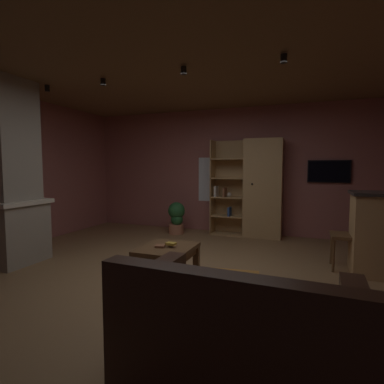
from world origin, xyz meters
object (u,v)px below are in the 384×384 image
at_px(dining_chair, 355,231).
at_px(wall_mounted_tv, 329,171).
at_px(leather_couch, 238,342).
at_px(stone_fireplace, 3,181).
at_px(table_book_0, 160,246).
at_px(table_book_1, 171,244).
at_px(potted_floor_plant, 176,217).
at_px(bookshelf_cabinet, 258,189).
at_px(coffee_table, 167,254).

bearing_deg(dining_chair, wall_mounted_tv, 97.27).
bearing_deg(leather_couch, stone_fireplace, 160.26).
height_order(table_book_0, table_book_1, table_book_1).
bearing_deg(potted_floor_plant, bookshelf_cabinet, 10.66).
height_order(bookshelf_cabinet, wall_mounted_tv, bookshelf_cabinet).
bearing_deg(stone_fireplace, coffee_table, 1.18).
bearing_deg(potted_floor_plant, wall_mounted_tv, 10.10).
bearing_deg(stone_fireplace, bookshelf_cabinet, 42.01).
relative_size(coffee_table, table_book_0, 6.40).
height_order(leather_couch, dining_chair, dining_chair).
relative_size(bookshelf_cabinet, table_book_0, 17.72).
distance_m(stone_fireplace, coffee_table, 2.69).
xyz_separation_m(bookshelf_cabinet, dining_chair, (1.49, -1.54, -0.43)).
bearing_deg(dining_chair, table_book_0, -148.50).
height_order(leather_couch, table_book_0, leather_couch).
height_order(leather_couch, potted_floor_plant, leather_couch).
distance_m(leather_couch, table_book_1, 1.77).
distance_m(coffee_table, wall_mounted_tv, 3.73).
relative_size(bookshelf_cabinet, coffee_table, 2.77).
height_order(coffee_table, table_book_0, table_book_0).
relative_size(stone_fireplace, table_book_0, 23.93).
xyz_separation_m(coffee_table, dining_chair, (2.14, 1.31, 0.17)).
xyz_separation_m(leather_couch, coffee_table, (-1.14, 1.38, 0.06)).
bearing_deg(bookshelf_cabinet, table_book_1, -101.89).
xyz_separation_m(table_book_0, potted_floor_plant, (-0.91, 2.58, -0.11)).
distance_m(table_book_0, wall_mounted_tv, 3.78).
xyz_separation_m(dining_chair, wall_mounted_tv, (-0.22, 1.75, 0.77)).
distance_m(bookshelf_cabinet, dining_chair, 2.19).
relative_size(leather_couch, table_book_1, 13.24).
distance_m(dining_chair, wall_mounted_tv, 1.92).
relative_size(bookshelf_cabinet, leather_couch, 1.31).
bearing_deg(stone_fireplace, leather_couch, -19.74).
xyz_separation_m(leather_couch, wall_mounted_tv, (0.78, 4.43, 1.00)).
distance_m(leather_couch, potted_floor_plant, 4.45).
height_order(bookshelf_cabinet, leather_couch, bookshelf_cabinet).
bearing_deg(table_book_0, coffee_table, 35.42).
bearing_deg(table_book_1, wall_mounted_tv, 58.48).
bearing_deg(coffee_table, table_book_0, -144.58).
distance_m(stone_fireplace, leather_couch, 4.03).
bearing_deg(coffee_table, wall_mounted_tv, 57.83).
bearing_deg(coffee_table, stone_fireplace, -178.82).
bearing_deg(table_book_1, leather_couch, -51.91).
bearing_deg(wall_mounted_tv, table_book_1, -121.52).
bearing_deg(bookshelf_cabinet, potted_floor_plant, -169.34).
bearing_deg(bookshelf_cabinet, wall_mounted_tv, 9.39).
bearing_deg(leather_couch, dining_chair, 69.47).
bearing_deg(bookshelf_cabinet, coffee_table, -102.84).
height_order(table_book_0, potted_floor_plant, potted_floor_plant).
relative_size(stone_fireplace, potted_floor_plant, 3.96).
bearing_deg(stone_fireplace, dining_chair, 16.10).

